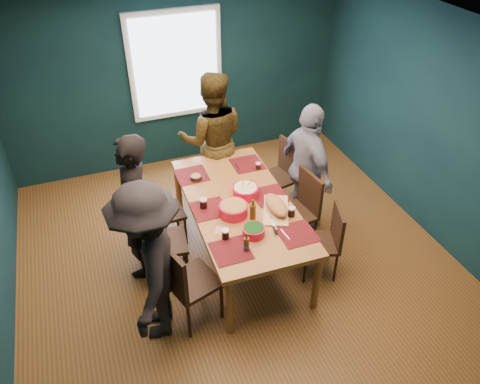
% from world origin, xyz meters
% --- Properties ---
extents(room, '(5.01, 5.01, 2.71)m').
position_xyz_m(room, '(0.00, 0.27, 1.37)').
color(room, brown).
rests_on(room, ground).
extents(dining_table, '(1.15, 2.21, 0.83)m').
position_xyz_m(dining_table, '(0.06, 0.02, 0.75)').
color(dining_table, '#A86332').
rests_on(dining_table, floor).
extents(chair_left_far, '(0.44, 0.44, 0.92)m').
position_xyz_m(chair_left_far, '(-0.76, 0.61, 0.54)').
color(chair_left_far, black).
rests_on(chair_left_far, floor).
extents(chair_left_mid, '(0.51, 0.51, 1.01)m').
position_xyz_m(chair_left_mid, '(-0.90, 0.04, 0.59)').
color(chair_left_mid, black).
rests_on(chair_left_mid, floor).
extents(chair_left_near, '(0.59, 0.59, 1.04)m').
position_xyz_m(chair_left_near, '(-0.78, -0.68, 0.60)').
color(chair_left_near, black).
rests_on(chair_left_near, floor).
extents(chair_right_far, '(0.52, 0.52, 0.97)m').
position_xyz_m(chair_right_far, '(0.96, 0.81, 0.56)').
color(chair_right_far, black).
rests_on(chair_right_far, floor).
extents(chair_right_mid, '(0.51, 0.51, 0.99)m').
position_xyz_m(chair_right_mid, '(0.85, 0.01, 0.58)').
color(chair_right_mid, black).
rests_on(chair_right_mid, floor).
extents(chair_right_near, '(0.50, 0.50, 0.89)m').
position_xyz_m(chair_right_near, '(0.90, -0.54, 0.52)').
color(chair_right_near, black).
rests_on(chair_right_near, floor).
extents(person_far_left, '(0.60, 0.74, 1.76)m').
position_xyz_m(person_far_left, '(-1.07, 0.25, 0.88)').
color(person_far_left, black).
rests_on(person_far_left, floor).
extents(person_back, '(1.06, 0.92, 1.86)m').
position_xyz_m(person_back, '(0.15, 1.30, 0.93)').
color(person_back, black).
rests_on(person_back, floor).
extents(person_right, '(0.50, 1.03, 1.70)m').
position_xyz_m(person_right, '(1.06, 0.34, 0.85)').
color(person_right, white).
rests_on(person_right, floor).
extents(person_near_left, '(0.95, 1.28, 1.77)m').
position_xyz_m(person_near_left, '(-1.09, -0.65, 0.89)').
color(person_near_left, black).
rests_on(person_near_left, floor).
extents(bowl_salad, '(0.31, 0.31, 0.13)m').
position_xyz_m(bowl_salad, '(-0.08, -0.16, 0.90)').
color(bowl_salad, red).
rests_on(bowl_salad, dining_table).
extents(bowl_dumpling, '(0.29, 0.29, 0.27)m').
position_xyz_m(bowl_dumpling, '(0.16, 0.11, 0.90)').
color(bowl_dumpling, red).
rests_on(bowl_dumpling, dining_table).
extents(bowl_herbs, '(0.23, 0.23, 0.10)m').
position_xyz_m(bowl_herbs, '(0.00, -0.54, 0.88)').
color(bowl_herbs, red).
rests_on(bowl_herbs, dining_table).
extents(cutting_board, '(0.46, 0.68, 0.15)m').
position_xyz_m(cutting_board, '(0.37, -0.27, 0.90)').
color(cutting_board, tan).
rests_on(cutting_board, dining_table).
extents(small_bowl, '(0.14, 0.14, 0.06)m').
position_xyz_m(small_bowl, '(-0.27, 0.62, 0.86)').
color(small_bowl, black).
rests_on(small_bowl, dining_table).
extents(beer_bottle_a, '(0.06, 0.06, 0.22)m').
position_xyz_m(beer_bottle_a, '(-0.15, -0.73, 0.91)').
color(beer_bottle_a, '#41280B').
rests_on(beer_bottle_a, dining_table).
extents(beer_bottle_b, '(0.06, 0.06, 0.25)m').
position_xyz_m(beer_bottle_b, '(0.09, -0.30, 0.93)').
color(beer_bottle_b, '#41280B').
rests_on(beer_bottle_b, dining_table).
extents(cola_glass_a, '(0.08, 0.08, 0.11)m').
position_xyz_m(cola_glass_a, '(-0.28, -0.50, 0.89)').
color(cola_glass_a, black).
rests_on(cola_glass_a, dining_table).
extents(cola_glass_b, '(0.08, 0.08, 0.11)m').
position_xyz_m(cola_glass_b, '(0.50, -0.40, 0.89)').
color(cola_glass_b, black).
rests_on(cola_glass_b, dining_table).
extents(cola_glass_c, '(0.06, 0.06, 0.09)m').
position_xyz_m(cola_glass_c, '(0.51, 0.57, 0.88)').
color(cola_glass_c, black).
rests_on(cola_glass_c, dining_table).
extents(cola_glass_d, '(0.08, 0.08, 0.12)m').
position_xyz_m(cola_glass_d, '(-0.35, 0.07, 0.89)').
color(cola_glass_d, black).
rests_on(cola_glass_d, dining_table).
extents(napkin_a, '(0.14, 0.14, 0.00)m').
position_xyz_m(napkin_a, '(0.40, 0.05, 0.83)').
color(napkin_a, '#DB785C').
rests_on(napkin_a, dining_table).
extents(napkin_b, '(0.17, 0.17, 0.00)m').
position_xyz_m(napkin_b, '(-0.29, -0.37, 0.83)').
color(napkin_b, '#DB785C').
rests_on(napkin_b, dining_table).
extents(napkin_c, '(0.13, 0.13, 0.00)m').
position_xyz_m(napkin_c, '(0.37, -0.72, 0.83)').
color(napkin_c, '#DB785C').
rests_on(napkin_c, dining_table).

